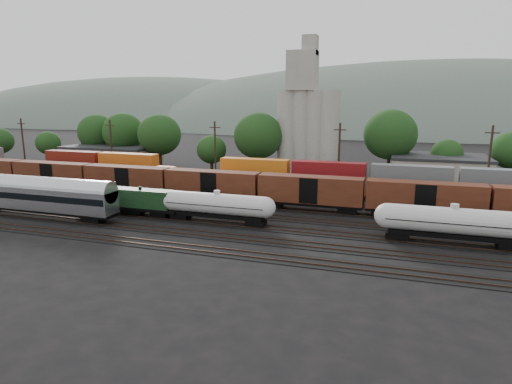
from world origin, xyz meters
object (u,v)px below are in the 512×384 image
(green_locomotive, at_px, (124,198))
(grain_silo, at_px, (307,123))
(tank_car_a, at_px, (217,205))
(orange_locomotive, at_px, (186,180))
(passenger_coach, at_px, (37,194))

(green_locomotive, distance_m, grain_silo, 45.46)
(tank_car_a, bearing_deg, orange_locomotive, 129.10)
(grain_silo, bearing_deg, tank_car_a, -94.60)
(orange_locomotive, height_order, grain_silo, grain_silo)
(green_locomotive, xyz_separation_m, passenger_coach, (-10.22, -5.00, 0.99))
(tank_car_a, height_order, grain_silo, grain_silo)
(passenger_coach, relative_size, grain_silo, 0.83)
(orange_locomotive, bearing_deg, grain_silo, 59.22)
(orange_locomotive, distance_m, grain_silo, 31.52)
(passenger_coach, distance_m, orange_locomotive, 23.46)
(green_locomotive, xyz_separation_m, tank_car_a, (14.20, 0.00, 0.11))
(orange_locomotive, bearing_deg, tank_car_a, -50.90)
(green_locomotive, relative_size, grain_silo, 0.53)
(green_locomotive, bearing_deg, grain_silo, 66.89)
(green_locomotive, relative_size, tank_car_a, 0.98)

